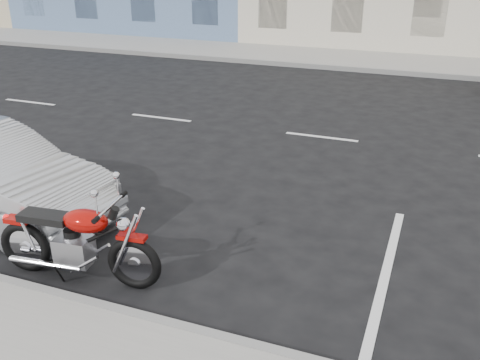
# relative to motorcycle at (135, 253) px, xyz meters

# --- Properties ---
(ground) EXTENTS (120.00, 120.00, 0.00)m
(ground) POSITION_rel_motorcycle_xyz_m (2.79, 6.39, -0.50)
(ground) COLOR black
(ground) RESTS_ON ground
(sidewalk_far) EXTENTS (80.00, 3.40, 0.15)m
(sidewalk_far) POSITION_rel_motorcycle_xyz_m (-2.21, 15.09, -0.43)
(sidewalk_far) COLOR gray
(sidewalk_far) RESTS_ON ground
(curb_far) EXTENTS (80.00, 0.12, 0.16)m
(curb_far) POSITION_rel_motorcycle_xyz_m (-2.21, 13.39, -0.42)
(curb_far) COLOR gray
(curb_far) RESTS_ON ground
(motorcycle) EXTENTS (2.20, 0.72, 1.10)m
(motorcycle) POSITION_rel_motorcycle_xyz_m (0.00, 0.00, 0.00)
(motorcycle) COLOR black
(motorcycle) RESTS_ON ground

